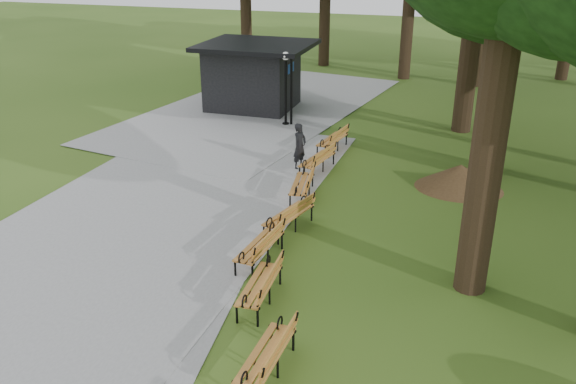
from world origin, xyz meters
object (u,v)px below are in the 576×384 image
(kiosk, at_px, (252,76))
(bench_4, at_px, (289,215))
(bench_1, at_px, (266,355))
(bench_3, at_px, (259,246))
(bench_7, at_px, (332,140))
(bench_2, at_px, (259,285))
(bench_5, at_px, (302,184))
(person, at_px, (300,146))
(bench_6, at_px, (317,159))
(lamp_post, at_px, (286,73))
(dirt_mound, at_px, (460,177))

(kiosk, distance_m, bench_4, 12.40)
(kiosk, relative_size, bench_1, 2.48)
(bench_3, relative_size, bench_7, 1.00)
(bench_2, bearing_deg, bench_1, 20.53)
(kiosk, distance_m, bench_5, 10.35)
(person, height_order, bench_5, person)
(bench_7, bearing_deg, person, -7.57)
(bench_6, bearing_deg, bench_4, 16.29)
(bench_2, bearing_deg, lamp_post, -167.06)
(dirt_mound, distance_m, bench_7, 5.06)
(kiosk, xyz_separation_m, bench_4, (5.15, -11.23, -1.03))
(bench_3, distance_m, bench_4, 1.85)
(person, xyz_separation_m, bench_3, (0.84, -6.32, -0.34))
(bench_3, relative_size, bench_4, 1.00)
(person, relative_size, bench_6, 0.83)
(dirt_mound, relative_size, bench_2, 1.19)
(dirt_mound, bearing_deg, bench_1, -106.33)
(bench_3, xyz_separation_m, bench_6, (-0.20, 6.19, 0.00))
(bench_2, relative_size, bench_5, 1.00)
(bench_1, bearing_deg, person, -164.26)
(bench_1, bearing_deg, kiosk, -156.12)
(bench_2, bearing_deg, bench_4, -175.05)
(bench_3, xyz_separation_m, bench_7, (-0.20, 8.35, 0.00))
(bench_5, distance_m, bench_6, 2.18)
(bench_2, distance_m, bench_7, 9.99)
(dirt_mound, distance_m, bench_1, 10.28)
(bench_4, relative_size, bench_7, 1.00)
(kiosk, xyz_separation_m, lamp_post, (2.22, -2.11, 0.70))
(person, xyz_separation_m, kiosk, (-4.16, 6.76, 0.69))
(bench_1, relative_size, bench_5, 1.00)
(person, height_order, bench_7, person)
(bench_7, bearing_deg, bench_5, 11.13)
(dirt_mound, relative_size, bench_5, 1.19)
(bench_2, relative_size, bench_6, 1.00)
(bench_3, distance_m, bench_5, 4.01)
(kiosk, relative_size, dirt_mound, 2.09)
(bench_6, relative_size, bench_7, 1.00)
(lamp_post, xyz_separation_m, bench_1, (4.24, -14.70, -1.73))
(person, relative_size, bench_2, 0.83)
(kiosk, bearing_deg, bench_3, -68.65)
(bench_6, bearing_deg, bench_3, 13.46)
(lamp_post, height_order, bench_3, lamp_post)
(kiosk, height_order, bench_6, kiosk)
(lamp_post, xyz_separation_m, bench_2, (3.36, -12.58, -1.73))
(bench_4, bearing_deg, bench_6, -159.44)
(bench_6, height_order, bench_7, same)
(lamp_post, xyz_separation_m, bench_5, (2.68, -6.95, -1.73))
(bench_5, relative_size, bench_7, 1.00)
(dirt_mound, bearing_deg, person, 177.86)
(bench_2, bearing_deg, bench_5, -175.13)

